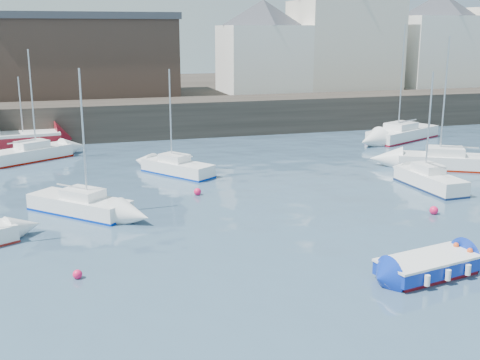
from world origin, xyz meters
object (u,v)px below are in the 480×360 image
object	(u,v)px
sailboat_h	(29,154)
blue_dinghy	(429,265)
sailboat_b	(80,204)
sailboat_d	(449,161)
buoy_far	(198,195)
buoy_mid	(434,214)
sailboat_g	(403,133)
sailboat_f	(177,167)
buoy_near	(78,278)
sailboat_c	(430,180)

from	to	relation	value
sailboat_h	blue_dinghy	bearing A→B (deg)	-59.38
sailboat_h	sailboat_b	bearing A→B (deg)	-77.82
sailboat_d	buoy_far	world-z (taller)	sailboat_d
sailboat_d	sailboat_b	bearing A→B (deg)	-171.73
buoy_mid	sailboat_h	bearing A→B (deg)	136.38
sailboat_b	buoy_far	world-z (taller)	sailboat_b
sailboat_b	sailboat_g	distance (m)	29.80
sailboat_h	buoy_mid	distance (m)	27.39
sailboat_f	sailboat_h	distance (m)	11.49
sailboat_b	buoy_near	world-z (taller)	sailboat_b
sailboat_h	buoy_near	bearing A→B (deg)	-83.26
sailboat_c	sailboat_d	world-z (taller)	sailboat_d
blue_dinghy	sailboat_b	size ratio (longest dim) A/B	0.59
sailboat_b	sailboat_f	bearing A→B (deg)	48.10
buoy_far	sailboat_d	bearing A→B (deg)	5.66
blue_dinghy	buoy_far	distance (m)	14.67
buoy_mid	buoy_far	bearing A→B (deg)	147.10
sailboat_g	buoy_near	xyz separation A→B (m)	(-26.79, -22.11, -0.53)
sailboat_b	sailboat_f	xyz separation A→B (m)	(6.17, 6.88, -0.01)
sailboat_c	buoy_near	distance (m)	21.31
sailboat_d	sailboat_f	world-z (taller)	sailboat_d
sailboat_g	sailboat_h	size ratio (longest dim) A/B	1.22
sailboat_b	buoy_far	size ratio (longest dim) A/B	17.59
blue_dinghy	buoy_mid	size ratio (longest dim) A/B	9.94
sailboat_h	buoy_mid	size ratio (longest dim) A/B	17.79
sailboat_d	sailboat_g	size ratio (longest dim) A/B	0.91
sailboat_b	sailboat_c	distance (m)	19.52
sailboat_c	sailboat_f	xyz separation A→B (m)	(-13.33, 7.51, -0.05)
sailboat_d	sailboat_h	world-z (taller)	sailboat_d
blue_dinghy	buoy_far	size ratio (longest dim) A/B	10.46
buoy_near	sailboat_h	bearing A→B (deg)	96.74
sailboat_f	buoy_far	xyz separation A→B (m)	(0.17, -5.16, -0.46)
sailboat_d	buoy_far	xyz separation A→B (m)	(-17.29, -1.71, -0.52)
buoy_near	buoy_mid	world-z (taller)	buoy_mid
sailboat_f	buoy_mid	world-z (taller)	sailboat_f
blue_dinghy	buoy_far	bearing A→B (deg)	113.31
sailboat_f	buoy_far	distance (m)	5.18
buoy_far	sailboat_b	bearing A→B (deg)	-164.82
buoy_near	blue_dinghy	bearing A→B (deg)	-15.35
sailboat_d	sailboat_f	distance (m)	17.80
sailboat_c	buoy_far	bearing A→B (deg)	169.87
sailboat_f	sailboat_g	bearing A→B (deg)	18.87
blue_dinghy	buoy_near	size ratio (longest dim) A/B	12.06
buoy_near	sailboat_f	bearing A→B (deg)	66.70
buoy_near	buoy_far	distance (m)	12.07
sailboat_b	buoy_mid	size ratio (longest dim) A/B	16.72
sailboat_c	buoy_near	size ratio (longest dim) A/B	18.78
blue_dinghy	sailboat_f	xyz separation A→B (m)	(-5.98, 18.63, 0.04)
blue_dinghy	buoy_mid	xyz separation A→B (m)	(4.69, 6.68, -0.42)
buoy_far	sailboat_h	bearing A→B (deg)	127.63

